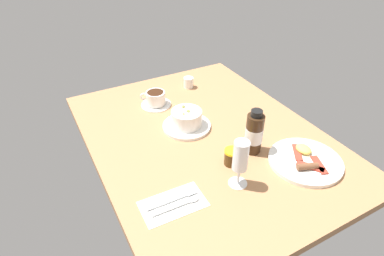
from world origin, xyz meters
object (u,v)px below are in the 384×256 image
object	(u,v)px
creamer_jug	(189,82)
sauce_bottle_brown	(254,133)
porridge_bowl	(187,120)
wine_glass	(240,158)
breakfast_plate	(305,160)
coffee_cup	(156,99)
cutlery_setting	(175,203)
jam_jar	(232,157)

from	to	relation	value
creamer_jug	sauce_bottle_brown	world-z (taller)	sauce_bottle_brown
porridge_bowl	wine_glass	world-z (taller)	wine_glass
breakfast_plate	wine_glass	bearing A→B (deg)	-96.02
sauce_bottle_brown	coffee_cup	bearing A→B (deg)	-158.76
creamer_jug	sauce_bottle_brown	distance (cm)	54.36
creamer_jug	wine_glass	bearing A→B (deg)	-14.46
sauce_bottle_brown	breakfast_plate	bearing A→B (deg)	40.69
cutlery_setting	breakfast_plate	world-z (taller)	breakfast_plate
coffee_cup	creamer_jug	xyz separation A→B (cm)	(-7.95, 20.64, -0.44)
wine_glass	jam_jar	size ratio (longest dim) A/B	2.82
porridge_bowl	creamer_jug	world-z (taller)	porridge_bowl
coffee_cup	wine_glass	bearing A→B (deg)	3.76
wine_glass	coffee_cup	bearing A→B (deg)	-176.24
jam_jar	sauce_bottle_brown	world-z (taller)	sauce_bottle_brown
coffee_cup	wine_glass	size ratio (longest dim) A/B	0.80
porridge_bowl	cutlery_setting	bearing A→B (deg)	-32.83
cutlery_setting	coffee_cup	size ratio (longest dim) A/B	1.48
cutlery_setting	wine_glass	bearing A→B (deg)	84.77
coffee_cup	breakfast_plate	bearing A→B (deg)	26.53
sauce_bottle_brown	porridge_bowl	bearing A→B (deg)	-150.18
coffee_cup	breakfast_plate	size ratio (longest dim) A/B	0.53
creamer_jug	wine_glass	xyz separation A→B (cm)	(65.40, -16.86, 7.95)
sauce_bottle_brown	cutlery_setting	bearing A→B (deg)	-75.26
cutlery_setting	sauce_bottle_brown	distance (cm)	37.62
coffee_cup	sauce_bottle_brown	world-z (taller)	sauce_bottle_brown
breakfast_plate	sauce_bottle_brown	bearing A→B (deg)	-139.31
porridge_bowl	creamer_jug	bearing A→B (deg)	150.77
jam_jar	sauce_bottle_brown	size ratio (longest dim) A/B	0.34
creamer_jug	jam_jar	world-z (taller)	jam_jar
porridge_bowl	jam_jar	distance (cm)	26.94
jam_jar	breakfast_plate	world-z (taller)	jam_jar
creamer_jug	jam_jar	xyz separation A→B (cm)	(56.47, -13.31, 0.37)
cutlery_setting	breakfast_plate	bearing A→B (deg)	84.34
sauce_bottle_brown	wine_glass	bearing A→B (deg)	-51.26
breakfast_plate	porridge_bowl	bearing A→B (deg)	-145.84
wine_glass	sauce_bottle_brown	bearing A→B (deg)	128.74
coffee_cup	creamer_jug	world-z (taller)	coffee_cup
wine_glass	cutlery_setting	bearing A→B (deg)	-95.23
wine_glass	jam_jar	distance (cm)	12.24
coffee_cup	breakfast_plate	xyz separation A→B (cm)	(60.22, 30.06, -2.13)
coffee_cup	wine_glass	distance (cm)	58.06
cutlery_setting	wine_glass	world-z (taller)	wine_glass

